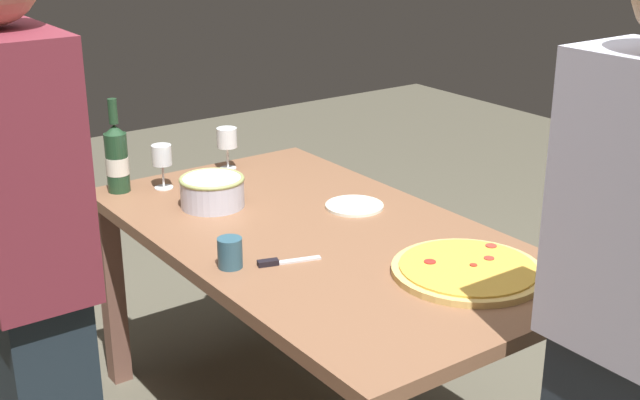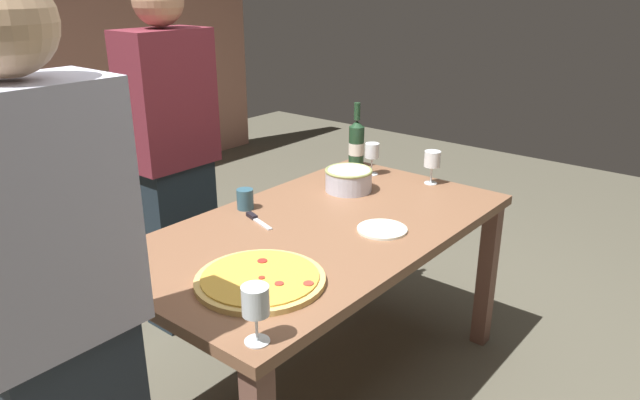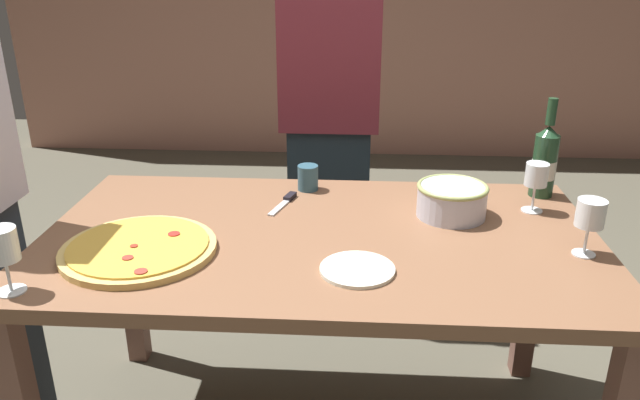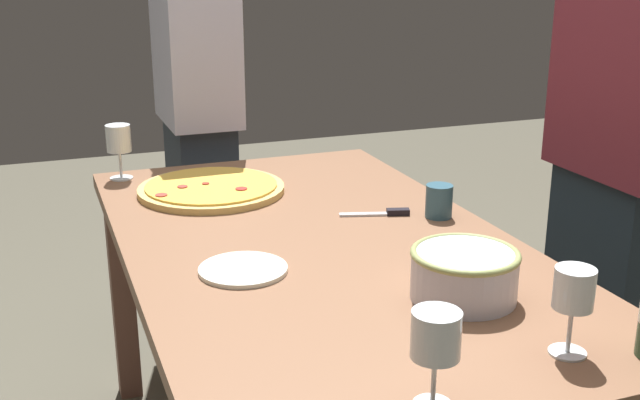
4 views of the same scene
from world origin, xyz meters
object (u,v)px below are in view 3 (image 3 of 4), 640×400
object	(u,v)px
pizza	(139,248)
wine_glass_far_left	(536,177)
wine_glass_by_bottle	(2,247)
person_guest_left	(330,120)
wine_glass_near_pizza	(590,215)
pizza_knife	(286,201)
serving_bowl	(452,199)
dining_table	(320,262)
side_plate	(357,269)
wine_bottle	(545,160)
cup_amber	(308,178)

from	to	relation	value
pizza	wine_glass_far_left	bearing A→B (deg)	17.56
wine_glass_by_bottle	wine_glass_far_left	world-z (taller)	wine_glass_by_bottle
pizza	person_guest_left	size ratio (longest dim) A/B	0.25
pizza	wine_glass_near_pizza	bearing A→B (deg)	3.05
wine_glass_near_pizza	wine_glass_far_left	distance (m)	0.30
pizza_knife	person_guest_left	bearing A→B (deg)	80.60
serving_bowl	pizza_knife	size ratio (longest dim) A/B	1.19
dining_table	wine_glass_near_pizza	bearing A→B (deg)	-6.89
serving_bowl	person_guest_left	distance (m)	0.84
dining_table	pizza	distance (m)	0.51
wine_glass_near_pizza	side_plate	distance (m)	0.63
wine_glass_near_pizza	person_guest_left	bearing A→B (deg)	126.82
wine_bottle	wine_glass_near_pizza	distance (m)	0.43
serving_bowl	person_guest_left	size ratio (longest dim) A/B	0.13
dining_table	pizza_knife	xyz separation A→B (m)	(-0.13, 0.23, 0.10)
serving_bowl	side_plate	world-z (taller)	serving_bowl
side_plate	serving_bowl	bearing A→B (deg)	52.76
cup_amber	serving_bowl	bearing A→B (deg)	-23.23
dining_table	serving_bowl	xyz separation A→B (m)	(0.39, 0.16, 0.15)
wine_bottle	pizza_knife	distance (m)	0.86
serving_bowl	cup_amber	world-z (taller)	serving_bowl
pizza	side_plate	xyz separation A→B (m)	(0.59, -0.07, -0.01)
person_guest_left	cup_amber	bearing A→B (deg)	-6.06
serving_bowl	wine_glass_by_bottle	xyz separation A→B (m)	(-1.11, -0.53, 0.06)
pizza	cup_amber	distance (m)	0.65
wine_glass_by_bottle	person_guest_left	bearing A→B (deg)	61.00
wine_glass_far_left	side_plate	size ratio (longest dim) A/B	0.82
serving_bowl	wine_bottle	size ratio (longest dim) A/B	0.66
serving_bowl	wine_glass_near_pizza	bearing A→B (deg)	-36.91
serving_bowl	wine_glass_by_bottle	distance (m)	1.23
dining_table	serving_bowl	bearing A→B (deg)	21.59
side_plate	pizza_knife	xyz separation A→B (m)	(-0.24, 0.44, 0.00)
cup_amber	person_guest_left	bearing A→B (deg)	84.96
dining_table	person_guest_left	world-z (taller)	person_guest_left
wine_glass_near_pizza	person_guest_left	size ratio (longest dim) A/B	0.09
dining_table	wine_glass_near_pizza	size ratio (longest dim) A/B	10.17
wine_bottle	person_guest_left	world-z (taller)	person_guest_left
side_plate	person_guest_left	size ratio (longest dim) A/B	0.11
side_plate	wine_glass_near_pizza	bearing A→B (deg)	12.24
serving_bowl	wine_bottle	world-z (taller)	wine_bottle
pizza_knife	person_guest_left	distance (m)	0.68
wine_glass_by_bottle	dining_table	bearing A→B (deg)	27.49
serving_bowl	cup_amber	xyz separation A→B (m)	(-0.46, 0.20, -0.01)
side_plate	person_guest_left	xyz separation A→B (m)	(-0.13, 1.11, 0.10)
wine_bottle	wine_glass_far_left	world-z (taller)	wine_bottle
pizza_knife	pizza	bearing A→B (deg)	-133.29
wine_glass_far_left	side_plate	distance (m)	0.70
pizza	side_plate	distance (m)	0.59
wine_glass_near_pizza	wine_glass_far_left	bearing A→B (deg)	102.04
serving_bowl	pizza_knife	world-z (taller)	serving_bowl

